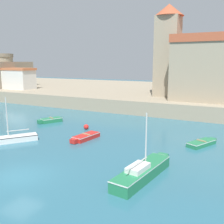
# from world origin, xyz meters

# --- Properties ---
(ground_plane) EXTENTS (200.00, 200.00, 0.00)m
(ground_plane) POSITION_xyz_m (0.00, 0.00, 0.00)
(ground_plane) COLOR #2D667A
(quay_seawall) EXTENTS (120.00, 40.00, 2.20)m
(quay_seawall) POSITION_xyz_m (0.00, 44.06, 1.10)
(quay_seawall) COLOR gray
(quay_seawall) RESTS_ON ground
(sailboat_green_0) EXTENTS (2.29, 7.07, 4.65)m
(sailboat_green_0) POSITION_xyz_m (7.99, 3.77, 0.50)
(sailboat_green_0) COLOR #237A4C
(sailboat_green_0) RESTS_ON ground
(dinghy_red_1) EXTENTS (1.71, 3.92, 0.59)m
(dinghy_red_1) POSITION_xyz_m (-0.78, 9.90, 0.28)
(dinghy_red_1) COLOR red
(dinghy_red_1) RESTS_ON ground
(dinghy_green_3) EXTENTS (2.51, 3.85, 0.53)m
(dinghy_green_3) POSITION_xyz_m (10.59, 13.44, 0.25)
(dinghy_green_3) COLOR #237A4C
(dinghy_green_3) RESTS_ON ground
(sailboat_white_4) EXTENTS (4.08, 4.97, 4.67)m
(sailboat_white_4) POSITION_xyz_m (-7.06, 5.62, 0.36)
(sailboat_white_4) COLOR white
(sailboat_white_4) RESTS_ON ground
(dinghy_green_5) EXTENTS (2.37, 3.38, 0.65)m
(dinghy_green_5) POSITION_xyz_m (-9.42, 14.57, 0.31)
(dinghy_green_5) COLOR #237A4C
(dinghy_green_5) RESTS_ON ground
(mooring_buoy) EXTENTS (0.62, 0.62, 0.62)m
(mooring_buoy) POSITION_xyz_m (-3.01, 13.54, 0.31)
(mooring_buoy) COLOR red
(mooring_buoy) RESTS_ON ground
(church) EXTENTS (13.80, 17.58, 15.49)m
(church) POSITION_xyz_m (7.11, 35.08, 7.65)
(church) COLOR gray
(church) RESTS_ON quay_seawall
(fortress) EXTENTS (11.33, 11.33, 7.90)m
(fortress) POSITION_xyz_m (-40.00, 32.32, 5.50)
(fortress) COLOR gray
(fortress) RESTS_ON quay_seawall
(harbor_shed_near_wharf) EXTENTS (8.72, 4.22, 4.64)m
(harbor_shed_near_wharf) POSITION_xyz_m (-32.00, 29.95, 4.54)
(harbor_shed_near_wharf) COLOR silver
(harbor_shed_near_wharf) RESTS_ON quay_seawall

